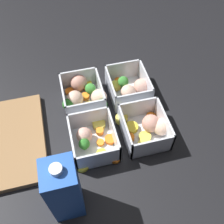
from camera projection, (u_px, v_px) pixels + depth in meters
ground_plane at (112, 117)px, 0.77m from camera, size 4.00×4.00×0.00m
container_near_left at (148, 128)px, 0.72m from camera, size 0.15×0.15×0.07m
container_near_right at (130, 88)px, 0.80m from camera, size 0.13×0.13×0.07m
container_far_left at (92, 140)px, 0.69m from camera, size 0.16×0.13×0.07m
container_far_right at (84, 95)px, 0.78m from camera, size 0.16×0.14×0.07m
juice_carton at (64, 190)px, 0.54m from camera, size 0.07×0.07×0.20m
cutting_board at (11, 141)px, 0.71m from camera, size 0.28×0.18×0.02m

